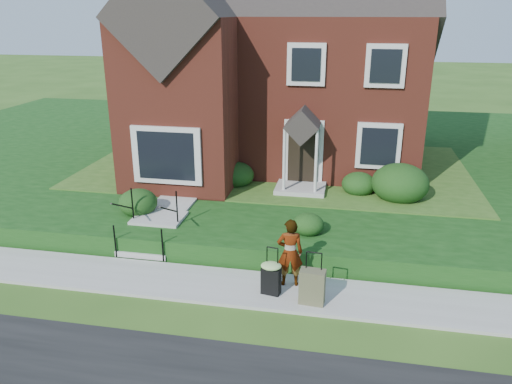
% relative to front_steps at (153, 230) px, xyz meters
% --- Properties ---
extents(ground, '(120.00, 120.00, 0.00)m').
position_rel_front_steps_xyz_m(ground, '(2.50, -1.84, -0.47)').
color(ground, '#2D5119').
rests_on(ground, ground).
extents(sidewalk, '(60.00, 1.60, 0.08)m').
position_rel_front_steps_xyz_m(sidewalk, '(2.50, -1.84, -0.43)').
color(sidewalk, '#9E9B93').
rests_on(sidewalk, ground).
extents(terrace, '(44.00, 20.00, 0.60)m').
position_rel_front_steps_xyz_m(terrace, '(6.50, 9.06, -0.17)').
color(terrace, '#113A0F').
rests_on(terrace, ground).
extents(walkway, '(1.20, 6.00, 0.06)m').
position_rel_front_steps_xyz_m(walkway, '(0.00, 3.16, 0.16)').
color(walkway, '#9E9B93').
rests_on(walkway, terrace).
extents(main_house, '(10.40, 10.20, 9.40)m').
position_rel_front_steps_xyz_m(main_house, '(2.29, 7.76, 4.79)').
color(main_house, maroon).
rests_on(main_house, terrace).
extents(front_steps, '(1.40, 2.02, 1.50)m').
position_rel_front_steps_xyz_m(front_steps, '(0.00, 0.00, 0.00)').
color(front_steps, '#9E9B93').
rests_on(front_steps, ground).
extents(foundation_shrubs, '(9.85, 4.52, 1.24)m').
position_rel_front_steps_xyz_m(foundation_shrubs, '(3.29, 3.16, 0.63)').
color(foundation_shrubs, black).
rests_on(foundation_shrubs, terrace).
extents(woman, '(0.66, 0.49, 1.66)m').
position_rel_front_steps_xyz_m(woman, '(3.98, -1.53, 0.44)').
color(woman, '#999999').
rests_on(woman, sidewalk).
extents(suitcase_black, '(0.53, 0.46, 1.14)m').
position_rel_front_steps_xyz_m(suitcase_black, '(3.63, -2.01, 0.05)').
color(suitcase_black, black).
rests_on(suitcase_black, sidewalk).
extents(suitcase_olive, '(0.58, 0.35, 1.20)m').
position_rel_front_steps_xyz_m(suitcase_olive, '(4.57, -2.23, 0.01)').
color(suitcase_olive, brown).
rests_on(suitcase_olive, sidewalk).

